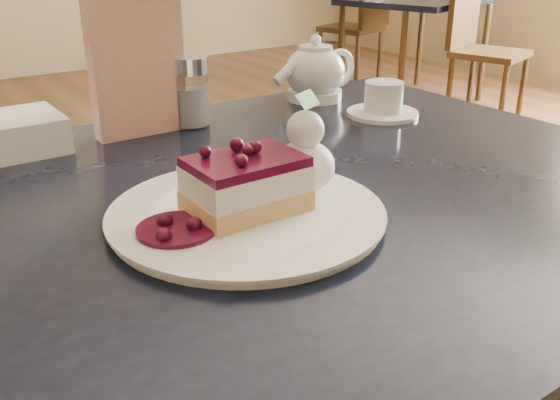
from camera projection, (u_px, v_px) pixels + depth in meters
main_table at (226, 265)px, 0.81m from camera, size 1.33×0.89×0.83m
dessert_plate at (247, 215)px, 0.74m from camera, size 0.32×0.32×0.01m
cheesecake_slice at (246, 185)px, 0.72m from camera, size 0.13×0.09×0.07m
whipped_cream at (305, 166)px, 0.78m from camera, size 0.08×0.08×0.07m
berry_sauce at (176, 230)px, 0.68m from camera, size 0.09×0.09×0.01m
tea_set at (328, 79)px, 1.22m from camera, size 0.21×0.29×0.11m
menu_card at (137, 62)px, 1.00m from camera, size 0.15×0.03×0.24m
sugar_shaker at (190, 91)px, 1.07m from camera, size 0.07×0.07×0.12m
napkin_stack at (17, 133)px, 0.96m from camera, size 0.13×0.13×0.06m
bg_table_far_right at (409, 90)px, 4.56m from camera, size 1.14×1.75×1.16m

